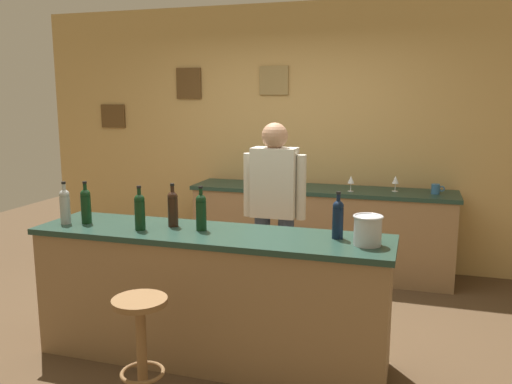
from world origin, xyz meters
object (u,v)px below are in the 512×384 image
wine_bottle_d (173,207)px  ice_bucket (368,230)px  bar_stool (141,334)px  wine_glass_a (351,180)px  bartender (274,207)px  wine_bottle_b (86,205)px  wine_bottle_e (201,211)px  wine_bottle_f (338,218)px  wine_glass_b (395,180)px  coffee_mug (436,189)px  wine_bottle_a (65,205)px  wine_bottle_c (140,210)px

wine_bottle_d → ice_bucket: size_ratio=1.63×
bar_stool → wine_bottle_d: (-0.14, 0.74, 0.60)m
bar_stool → ice_bucket: 1.49m
ice_bucket → wine_glass_a: size_ratio=1.21×
bartender → wine_bottle_b: (-1.17, -0.86, 0.12)m
wine_bottle_e → wine_bottle_b: bearing=-176.5°
wine_bottle_d → wine_bottle_f: bearing=0.7°
ice_bucket → wine_glass_b: size_ratio=1.21×
wine_bottle_b → wine_glass_b: wine_bottle_b is taller
wine_bottle_b → coffee_mug: size_ratio=2.45×
wine_bottle_a → wine_glass_b: wine_bottle_a is taller
coffee_mug → bar_stool: bearing=-121.5°
wine_glass_b → coffee_mug: (0.38, -0.02, -0.06)m
wine_bottle_f → ice_bucket: (0.20, -0.10, -0.04)m
wine_bottle_a → wine_bottle_d: (0.77, 0.16, 0.00)m
bartender → wine_glass_a: (0.48, 1.12, 0.07)m
wine_bottle_a → coffee_mug: size_ratio=2.45×
wine_bottle_d → wine_bottle_e: same height
wine_bottle_b → wine_glass_b: size_ratio=1.97×
wine_bottle_e → wine_glass_b: 2.38m
wine_bottle_c → wine_bottle_f: bearing=7.4°
wine_bottle_d → coffee_mug: wine_bottle_d is taller
ice_bucket → wine_bottle_c: bearing=-177.3°
wine_bottle_a → wine_bottle_f: bearing=5.1°
wine_bottle_a → wine_glass_a: 2.71m
wine_bottle_e → wine_bottle_d: bearing=168.7°
wine_bottle_b → wine_glass_b: 2.95m
wine_glass_b → coffee_mug: 0.39m
wine_glass_a → wine_bottle_f: bearing=-85.6°
ice_bucket → wine_bottle_a: bearing=-178.1°
wine_bottle_a → wine_bottle_d: size_ratio=1.00×
wine_bottle_c → ice_bucket: (1.53, 0.07, -0.04)m
wine_bottle_d → wine_bottle_e: 0.24m
bartender → coffee_mug: 1.77m
wine_bottle_f → ice_bucket: 0.23m
wine_bottle_b → wine_bottle_f: bearing=3.7°
wine_bottle_c → wine_bottle_f: 1.34m
wine_bottle_c → ice_bucket: 1.53m
wine_bottle_d → wine_bottle_f: (1.16, 0.01, 0.00)m
wine_bottle_e → wine_bottle_f: 0.92m
ice_bucket → coffee_mug: (0.46, 2.07, -0.07)m
wine_bottle_a → wine_bottle_f: (1.93, 0.17, 0.00)m
wine_bottle_f → wine_bottle_a: bearing=-174.9°
wine_bottle_b → coffee_mug: (2.45, 2.08, -0.11)m
bar_stool → wine_glass_a: bearing=71.7°
wine_glass_a → wine_bottle_b: bearing=-129.7°
bar_stool → wine_bottle_c: bearing=118.0°
wine_bottle_e → coffee_mug: 2.57m
ice_bucket → wine_glass_a: 2.00m
wine_bottle_a → wine_bottle_d: same height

